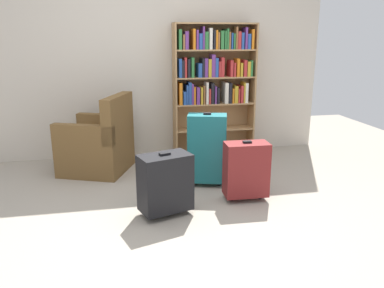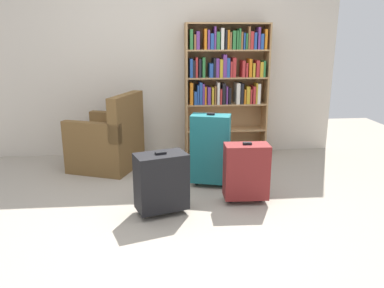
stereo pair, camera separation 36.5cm
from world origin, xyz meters
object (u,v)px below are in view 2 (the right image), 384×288
at_px(suitcase_dark_red, 246,171).
at_px(mug, 157,168).
at_px(suitcase_teal, 210,149).
at_px(bookshelf, 226,79).
at_px(suitcase_black, 161,182).
at_px(storage_box, 224,155).
at_px(armchair, 109,142).

bearing_deg(suitcase_dark_red, mug, 131.88).
relative_size(mug, suitcase_dark_red, 0.20).
bearing_deg(mug, suitcase_teal, -41.02).
bearing_deg(bookshelf, suitcase_dark_red, -92.33).
relative_size(bookshelf, suitcase_black, 2.95).
bearing_deg(storage_box, suitcase_black, -120.63).
height_order(armchair, suitcase_teal, armchair).
bearing_deg(suitcase_teal, suitcase_dark_red, -58.12).
distance_m(storage_box, suitcase_dark_red, 1.20).
height_order(storage_box, suitcase_teal, suitcase_teal).
bearing_deg(suitcase_black, storage_box, 59.37).
relative_size(bookshelf, mug, 14.13).
bearing_deg(bookshelf, mug, -145.91).
height_order(mug, storage_box, storage_box).
height_order(mug, suitcase_teal, suitcase_teal).
xyz_separation_m(bookshelf, suitcase_dark_red, (-0.06, -1.55, -0.69)).
bearing_deg(suitcase_black, suitcase_teal, 50.25).
xyz_separation_m(mug, storage_box, (0.84, 0.24, 0.05)).
height_order(suitcase_dark_red, suitcase_black, suitcase_dark_red).
height_order(armchair, mug, armchair).
bearing_deg(armchair, suitcase_black, -65.16).
xyz_separation_m(bookshelf, suitcase_teal, (-0.34, -1.10, -0.60)).
distance_m(suitcase_teal, suitcase_black, 0.82).
xyz_separation_m(storage_box, suitcase_black, (-0.80, -1.35, 0.20)).
bearing_deg(armchair, mug, -19.09).
distance_m(bookshelf, storage_box, 0.98).
bearing_deg(storage_box, suitcase_teal, -111.10).
height_order(bookshelf, mug, bookshelf).
height_order(storage_box, suitcase_black, suitcase_black).
relative_size(armchair, suitcase_teal, 1.16).
relative_size(mug, suitcase_teal, 0.15).
bearing_deg(mug, storage_box, 15.86).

